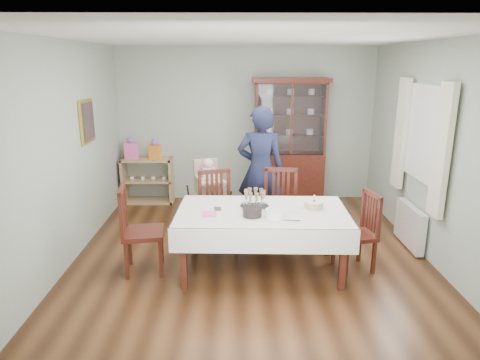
{
  "coord_description": "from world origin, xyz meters",
  "views": [
    {
      "loc": [
        -0.21,
        -5.06,
        2.43
      ],
      "look_at": [
        -0.14,
        0.2,
        0.98
      ],
      "focal_mm": 32.0,
      "sensor_mm": 36.0,
      "label": 1
    }
  ],
  "objects_px": {
    "high_chair": "(209,202)",
    "chair_end_left": "(143,246)",
    "chair_far_left": "(218,225)",
    "sideboard": "(148,180)",
    "gift_bag_orange": "(155,150)",
    "woman": "(261,170)",
    "gift_bag_pink": "(131,149)",
    "chair_end_right": "(355,247)",
    "dining_table": "(262,240)",
    "china_cabinet": "(289,140)",
    "champagne_tray": "(255,202)",
    "birthday_cake": "(314,205)",
    "chair_far_right": "(279,224)"
  },
  "relations": [
    {
      "from": "high_chair",
      "to": "chair_end_left",
      "type": "bearing_deg",
      "value": -137.62
    },
    {
      "from": "chair_far_left",
      "to": "high_chair",
      "type": "distance_m",
      "value": 0.68
    },
    {
      "from": "sideboard",
      "to": "gift_bag_orange",
      "type": "xyz_separation_m",
      "value": [
        0.16,
        -0.02,
        0.55
      ]
    },
    {
      "from": "chair_far_left",
      "to": "high_chair",
      "type": "relative_size",
      "value": 0.95
    },
    {
      "from": "gift_bag_orange",
      "to": "woman",
      "type": "bearing_deg",
      "value": -37.12
    },
    {
      "from": "high_chair",
      "to": "gift_bag_pink",
      "type": "height_order",
      "value": "gift_bag_pink"
    },
    {
      "from": "chair_end_right",
      "to": "high_chair",
      "type": "relative_size",
      "value": 0.88
    },
    {
      "from": "dining_table",
      "to": "high_chair",
      "type": "xyz_separation_m",
      "value": [
        -0.7,
        1.34,
        0.04
      ]
    },
    {
      "from": "china_cabinet",
      "to": "champagne_tray",
      "type": "distance_m",
      "value": 2.62
    },
    {
      "from": "chair_end_right",
      "to": "birthday_cake",
      "type": "height_order",
      "value": "chair_end_right"
    },
    {
      "from": "chair_far_right",
      "to": "gift_bag_orange",
      "type": "xyz_separation_m",
      "value": [
        -2.0,
        1.9,
        0.64
      ]
    },
    {
      "from": "dining_table",
      "to": "birthday_cake",
      "type": "relative_size",
      "value": 7.95
    },
    {
      "from": "birthday_cake",
      "to": "champagne_tray",
      "type": "bearing_deg",
      "value": 173.08
    },
    {
      "from": "gift_bag_orange",
      "to": "birthday_cake",
      "type": "bearing_deg",
      "value": -48.11
    },
    {
      "from": "chair_end_right",
      "to": "birthday_cake",
      "type": "relative_size",
      "value": 3.72
    },
    {
      "from": "champagne_tray",
      "to": "china_cabinet",
      "type": "bearing_deg",
      "value": 73.94
    },
    {
      "from": "china_cabinet",
      "to": "gift_bag_pink",
      "type": "distance_m",
      "value": 2.76
    },
    {
      "from": "dining_table",
      "to": "woman",
      "type": "height_order",
      "value": "woman"
    },
    {
      "from": "chair_far_left",
      "to": "dining_table",
      "type": "bearing_deg",
      "value": -67.62
    },
    {
      "from": "chair_far_right",
      "to": "china_cabinet",
      "type": "bearing_deg",
      "value": 87.43
    },
    {
      "from": "chair_end_right",
      "to": "gift_bag_orange",
      "type": "relative_size",
      "value": 2.79
    },
    {
      "from": "gift_bag_orange",
      "to": "chair_end_left",
      "type": "bearing_deg",
      "value": -83.75
    },
    {
      "from": "china_cabinet",
      "to": "birthday_cake",
      "type": "distance_m",
      "value": 2.6
    },
    {
      "from": "chair_end_right",
      "to": "woman",
      "type": "bearing_deg",
      "value": -151.77
    },
    {
      "from": "high_chair",
      "to": "gift_bag_pink",
      "type": "xyz_separation_m",
      "value": [
        -1.42,
        1.28,
        0.55
      ]
    },
    {
      "from": "birthday_cake",
      "to": "gift_bag_orange",
      "type": "bearing_deg",
      "value": 131.89
    },
    {
      "from": "woman",
      "to": "high_chair",
      "type": "xyz_separation_m",
      "value": [
        -0.76,
        0.06,
        -0.5
      ]
    },
    {
      "from": "chair_far_left",
      "to": "gift_bag_orange",
      "type": "relative_size",
      "value": 3.01
    },
    {
      "from": "champagne_tray",
      "to": "gift_bag_pink",
      "type": "xyz_separation_m",
      "value": [
        -2.04,
        2.5,
        0.14
      ]
    },
    {
      "from": "high_chair",
      "to": "birthday_cake",
      "type": "bearing_deg",
      "value": -64.33
    },
    {
      "from": "chair_end_right",
      "to": "champagne_tray",
      "type": "distance_m",
      "value": 1.33
    },
    {
      "from": "chair_far_right",
      "to": "woman",
      "type": "relative_size",
      "value": 0.57
    },
    {
      "from": "champagne_tray",
      "to": "gift_bag_orange",
      "type": "height_order",
      "value": "gift_bag_orange"
    },
    {
      "from": "chair_end_right",
      "to": "champagne_tray",
      "type": "relative_size",
      "value": 2.72
    },
    {
      "from": "sideboard",
      "to": "woman",
      "type": "distance_m",
      "value": 2.41
    },
    {
      "from": "chair_end_right",
      "to": "champagne_tray",
      "type": "bearing_deg",
      "value": -106.8
    },
    {
      "from": "dining_table",
      "to": "chair_end_left",
      "type": "height_order",
      "value": "chair_end_left"
    },
    {
      "from": "china_cabinet",
      "to": "gift_bag_orange",
      "type": "distance_m",
      "value": 2.35
    },
    {
      "from": "chair_far_right",
      "to": "gift_bag_pink",
      "type": "height_order",
      "value": "gift_bag_pink"
    },
    {
      "from": "chair_end_left",
      "to": "woman",
      "type": "xyz_separation_m",
      "value": [
        1.48,
        1.28,
        0.61
      ]
    },
    {
      "from": "chair_end_right",
      "to": "gift_bag_orange",
      "type": "distance_m",
      "value": 3.9
    },
    {
      "from": "birthday_cake",
      "to": "gift_bag_orange",
      "type": "distance_m",
      "value": 3.47
    },
    {
      "from": "high_chair",
      "to": "gift_bag_orange",
      "type": "height_order",
      "value": "gift_bag_orange"
    },
    {
      "from": "sideboard",
      "to": "birthday_cake",
      "type": "relative_size",
      "value": 3.51
    },
    {
      "from": "chair_far_right",
      "to": "chair_end_right",
      "type": "distance_m",
      "value": 1.09
    },
    {
      "from": "chair_far_right",
      "to": "champagne_tray",
      "type": "distance_m",
      "value": 0.87
    },
    {
      "from": "dining_table",
      "to": "china_cabinet",
      "type": "relative_size",
      "value": 0.94
    },
    {
      "from": "champagne_tray",
      "to": "gift_bag_pink",
      "type": "bearing_deg",
      "value": 129.17
    },
    {
      "from": "chair_far_left",
      "to": "high_chair",
      "type": "bearing_deg",
      "value": 88.18
    },
    {
      "from": "chair_end_left",
      "to": "woman",
      "type": "bearing_deg",
      "value": -56.97
    }
  ]
}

